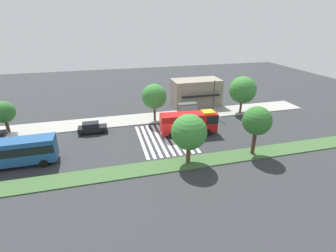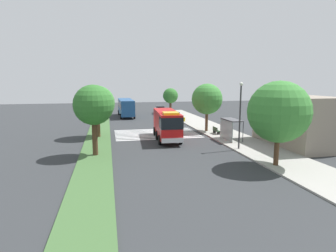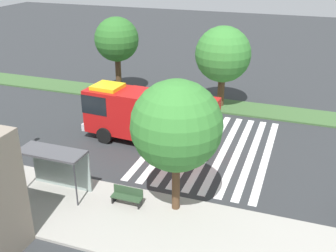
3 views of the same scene
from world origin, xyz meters
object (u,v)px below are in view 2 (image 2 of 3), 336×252
at_px(street_lamp, 240,110).
at_px(median_tree_west, 94,105).
at_px(parked_car_mid, 174,117).
at_px(transit_bus, 126,106).
at_px(fire_truck, 167,123).
at_px(fire_hydrant, 184,119).
at_px(bench_near_shelter, 216,130).
at_px(sidewalk_tree_center, 279,112).
at_px(sidewalk_tree_west, 207,99).
at_px(median_tree_far_west, 97,103).
at_px(sidewalk_tree_far_west, 170,96).
at_px(parked_car_west, 160,110).
at_px(bus_stop_shelter, 229,125).

distance_m(street_lamp, median_tree_west, 14.50).
height_order(parked_car_mid, transit_bus, transit_bus).
height_order(fire_truck, fire_hydrant, fire_truck).
distance_m(bench_near_shelter, sidewalk_tree_center, 15.10).
bearing_deg(fire_hydrant, sidewalk_tree_west, 2.89).
distance_m(fire_truck, bench_near_shelter, 7.51).
distance_m(sidewalk_tree_center, median_tree_far_west, 21.71).
xyz_separation_m(parked_car_mid, sidewalk_tree_far_west, (-12.60, 2.20, 3.02)).
xyz_separation_m(sidewalk_tree_west, median_tree_far_west, (1.16, -14.87, -0.26)).
relative_size(street_lamp, sidewalk_tree_center, 0.98).
relative_size(fire_truck, sidewalk_tree_far_west, 1.68).
height_order(transit_bus, fire_hydrant, transit_bus).
height_order(parked_car_west, sidewalk_tree_center, sidewalk_tree_center).
bearing_deg(bench_near_shelter, fire_hydrant, -175.40).
distance_m(parked_car_mid, street_lamp, 21.98).
bearing_deg(median_tree_west, sidewalk_tree_west, 124.87).
relative_size(parked_car_mid, street_lamp, 0.66).
xyz_separation_m(street_lamp, sidewalk_tree_far_west, (-34.27, 0.40, -0.22)).
height_order(fire_truck, transit_bus, fire_truck).
distance_m(transit_bus, bus_stop_shelter, 28.42).
bearing_deg(fire_hydrant, parked_car_mid, -115.67).
xyz_separation_m(parked_car_mid, bench_near_shelter, (13.13, 2.69, -0.31)).
height_order(parked_car_mid, median_tree_far_west, median_tree_far_west).
xyz_separation_m(parked_car_west, transit_bus, (4.05, -7.77, 1.20)).
xyz_separation_m(transit_bus, bus_stop_shelter, (26.42, 10.47, -0.18)).
distance_m(sidewalk_tree_center, fire_hydrant, 27.19).
xyz_separation_m(bus_stop_shelter, sidewalk_tree_center, (10.55, -0.50, 2.72)).
bearing_deg(parked_car_west, bus_stop_shelter, 8.12).
bearing_deg(transit_bus, sidewalk_tree_west, -154.52).
bearing_deg(fire_hydrant, street_lamp, 0.27).
bearing_deg(parked_car_mid, sidewalk_tree_far_west, 170.71).
relative_size(median_tree_far_west, fire_hydrant, 9.20).
height_order(fire_truck, sidewalk_tree_far_west, sidewalk_tree_far_west).
bearing_deg(street_lamp, fire_hydrant, -179.73).
bearing_deg(bench_near_shelter, sidewalk_tree_center, -1.94).
bearing_deg(median_tree_west, bus_stop_shelter, 104.40).
height_order(transit_bus, sidewalk_tree_west, sidewalk_tree_west).
bearing_deg(bench_near_shelter, bus_stop_shelter, 0.05).
xyz_separation_m(fire_truck, median_tree_west, (6.00, -8.25, 2.82)).
bearing_deg(median_tree_west, parked_car_west, 159.78).
relative_size(parked_car_mid, bench_near_shelter, 2.82).
height_order(bus_stop_shelter, sidewalk_tree_far_west, sidewalk_tree_far_west).
distance_m(bench_near_shelter, sidewalk_tree_west, 4.72).
bearing_deg(parked_car_west, fire_truck, -5.78).
xyz_separation_m(transit_bus, sidewalk_tree_west, (20.00, 9.97, 2.55)).
relative_size(transit_bus, fire_hydrant, 14.76).
distance_m(street_lamp, fire_hydrant, 21.16).
xyz_separation_m(bench_near_shelter, fire_hydrant, (-12.32, -0.99, -0.10)).
height_order(bus_stop_shelter, sidewalk_tree_center, sidewalk_tree_center).
bearing_deg(transit_bus, fire_truck, -173.19).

